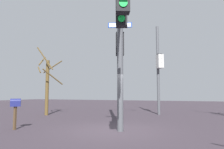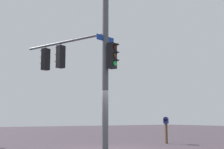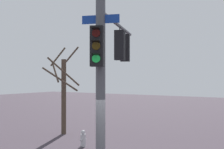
{
  "view_description": "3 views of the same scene",
  "coord_description": "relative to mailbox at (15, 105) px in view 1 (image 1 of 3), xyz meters",
  "views": [
    {
      "loc": [
        8.67,
        3.33,
        1.64
      ],
      "look_at": [
        0.63,
        0.18,
        2.45
      ],
      "focal_mm": 32.81,
      "sensor_mm": 36.0,
      "label": 1
    },
    {
      "loc": [
        -11.53,
        7.3,
        1.33
      ],
      "look_at": [
        0.2,
        -0.08,
        3.24
      ],
      "focal_mm": 51.07,
      "sensor_mm": 36.0,
      "label": 2
    },
    {
      "loc": [
        -7.21,
        -4.72,
        3.16
      ],
      "look_at": [
        -0.27,
        -0.25,
        3.2
      ],
      "focal_mm": 50.41,
      "sensor_mm": 36.0,
      "label": 3
    }
  ],
  "objects": [
    {
      "name": "ground_plane",
      "position": [
        -1.45,
        4.27,
        -1.11
      ],
      "size": [
        80.0,
        80.0,
        0.0
      ],
      "primitive_type": "plane",
      "color": "#3B323A"
    },
    {
      "name": "main_signal_pole_assembly",
      "position": [
        -0.69,
        4.99,
        3.81
      ],
      "size": [
        5.94,
        3.03,
        9.76
      ],
      "rotation": [
        0.0,
        0.0,
        0.35
      ],
      "color": "#4C4F54",
      "rests_on": "ground"
    },
    {
      "name": "secondary_pole_assembly",
      "position": [
        -9.08,
        5.21,
        2.78
      ],
      "size": [
        0.77,
        0.65,
        7.1
      ],
      "rotation": [
        0.0,
        0.0,
        0.56
      ],
      "color": "#4C4F54",
      "rests_on": "ground"
    },
    {
      "name": "mailbox",
      "position": [
        0.0,
        0.0,
        0.0
      ],
      "size": [
        0.47,
        0.49,
        1.41
      ],
      "rotation": [
        0.0,
        0.0,
        3.88
      ],
      "color": "#4C3823",
      "rests_on": "ground"
    },
    {
      "name": "bare_tree_corner",
      "position": [
        -5.66,
        -2.83,
        1.32
      ],
      "size": [
        2.1,
        2.1,
        5.15
      ],
      "color": "brown",
      "rests_on": "ground"
    }
  ]
}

